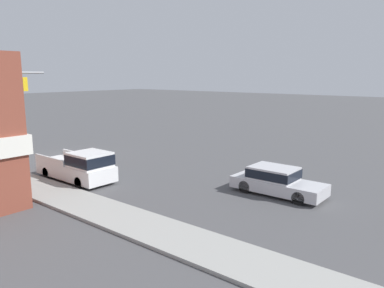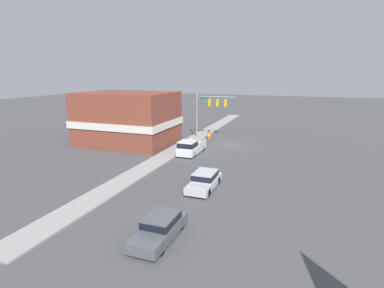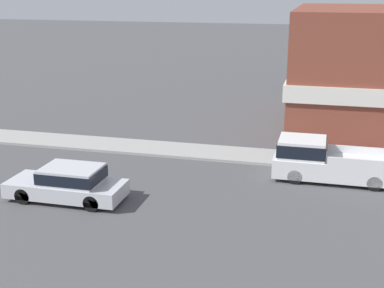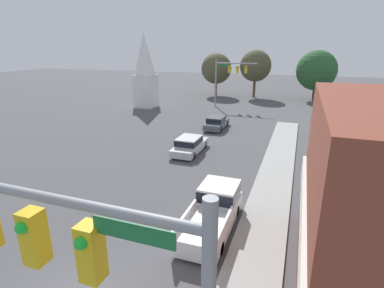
% 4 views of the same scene
% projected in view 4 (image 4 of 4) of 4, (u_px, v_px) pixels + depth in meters
% --- Properties ---
extents(near_signal_assembly, '(6.21, 0.49, 6.84)m').
position_uv_depth(near_signal_assembly, '(91.00, 276.00, 5.10)').
color(near_signal_assembly, gray).
rests_on(near_signal_assembly, ground).
extents(far_signal_assembly, '(6.27, 0.49, 7.03)m').
position_uv_depth(far_signal_assembly, '(229.00, 73.00, 44.57)').
color(far_signal_assembly, gray).
rests_on(far_signal_assembly, ground).
extents(car_lead, '(1.90, 4.83, 1.44)m').
position_uv_depth(car_lead, '(190.00, 144.00, 25.78)').
color(car_lead, black).
rests_on(car_lead, ground).
extents(car_second_ahead, '(1.83, 4.71, 1.40)m').
position_uv_depth(car_second_ahead, '(217.00, 122.00, 33.54)').
color(car_second_ahead, black).
rests_on(car_second_ahead, ground).
extents(pickup_truck_parked, '(2.01, 5.43, 1.86)m').
position_uv_depth(pickup_truck_parked, '(214.00, 209.00, 15.13)').
color(pickup_truck_parked, black).
rests_on(pickup_truck_parked, ground).
extents(church_steeple, '(3.20, 3.20, 10.78)m').
position_uv_depth(church_steeple, '(145.00, 69.00, 44.34)').
color(church_steeple, white).
rests_on(church_steeple, ground).
extents(backdrop_tree_left_far, '(5.62, 5.62, 7.80)m').
position_uv_depth(backdrop_tree_left_far, '(216.00, 69.00, 56.00)').
color(backdrop_tree_left_far, '#4C3823').
rests_on(backdrop_tree_left_far, ground).
extents(backdrop_tree_left_mid, '(5.56, 5.56, 8.40)m').
position_uv_depth(backdrop_tree_left_mid, '(256.00, 66.00, 53.47)').
color(backdrop_tree_left_mid, '#4C3823').
rests_on(backdrop_tree_left_mid, ground).
extents(backdrop_tree_center, '(6.63, 6.63, 8.39)m').
position_uv_depth(backdrop_tree_center, '(317.00, 70.00, 50.25)').
color(backdrop_tree_center, '#4C3823').
rests_on(backdrop_tree_center, ground).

